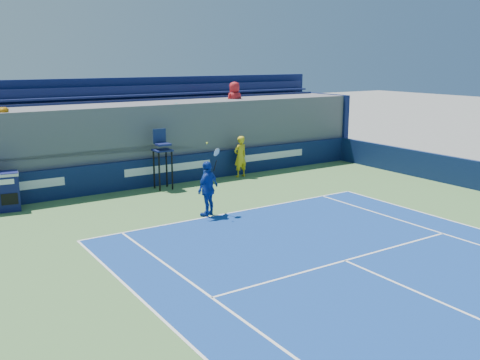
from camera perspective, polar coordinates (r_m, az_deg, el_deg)
ball_person at (r=24.14m, az=0.03°, el=2.52°), size 0.73×0.52×1.87m
back_hoarding at (r=23.03m, az=-7.67°, el=1.02°), size 20.40×0.21×1.20m
umpire_chair at (r=22.02m, az=-8.30°, el=2.92°), size 0.72×0.72×2.48m
tennis_player at (r=18.15m, az=-3.44°, el=-0.91°), size 1.20×0.93×2.57m
stadium_seating at (r=24.66m, az=-9.85°, el=4.64°), size 21.00×4.05×4.40m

